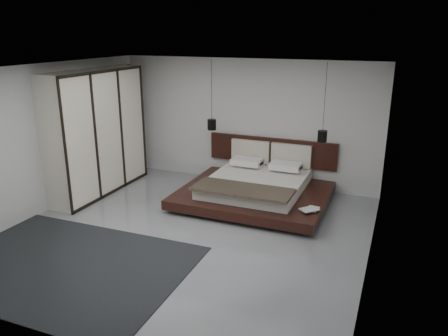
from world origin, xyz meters
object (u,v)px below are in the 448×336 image
at_px(wardrobe, 97,132).
at_px(bed, 256,187).
at_px(pendant_left, 212,124).
at_px(lattice_screen, 122,121).
at_px(rug, 64,265).
at_px(pendant_right, 322,136).

bearing_deg(wardrobe, bed, 12.29).
bearing_deg(pendant_left, wardrobe, -150.70).
distance_m(lattice_screen, wardrobe, 1.30).
height_order(pendant_left, rug, pendant_left).
distance_m(bed, rug, 4.05).
bearing_deg(pendant_right, bed, -158.50).
xyz_separation_m(lattice_screen, rug, (1.75, -4.15, -1.29)).
relative_size(pendant_left, wardrobe, 0.56).
relative_size(pendant_right, wardrobe, 0.58).
bearing_deg(wardrobe, pendant_left, 29.30).
height_order(lattice_screen, pendant_right, pendant_right).
bearing_deg(wardrobe, pendant_right, 14.81).
bearing_deg(rug, lattice_screen, 112.86).
bearing_deg(pendant_left, bed, -21.50).
bearing_deg(bed, pendant_left, 158.50).
xyz_separation_m(pendant_left, pendant_right, (2.39, -0.00, -0.04)).
bearing_deg(lattice_screen, pendant_right, -0.92).
height_order(lattice_screen, bed, lattice_screen).
relative_size(lattice_screen, wardrobe, 0.97).
relative_size(pendant_left, pendant_right, 0.97).
relative_size(bed, rug, 0.79).
height_order(bed, rug, bed).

